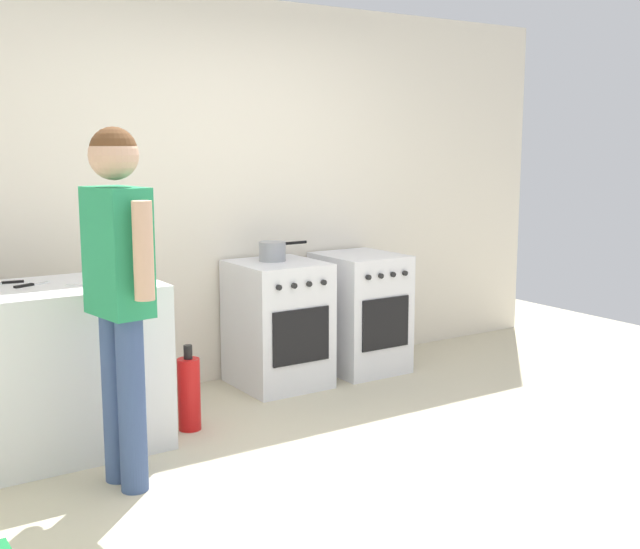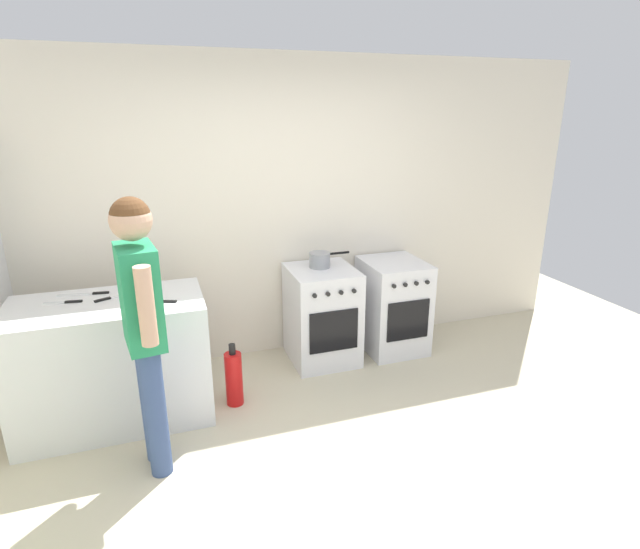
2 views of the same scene
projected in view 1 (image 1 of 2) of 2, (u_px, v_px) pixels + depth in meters
The scene contains 10 objects.
ground_plane at pixel (377, 474), 4.01m from camera, with size 8.00×8.00×0.00m, color beige.
back_wall at pixel (204, 194), 5.41m from camera, with size 6.00×0.10×2.60m, color silver.
counter_unit at pixel (34, 372), 4.20m from camera, with size 1.30×0.70×0.90m, color silver.
oven_left at pixel (278, 324), 5.44m from camera, with size 0.56×0.62×0.85m.
oven_right at pixel (360, 312), 5.81m from camera, with size 0.53×0.62×0.85m.
pot at pixel (273, 251), 5.41m from camera, with size 0.36×0.18×0.13m.
knife_paring at pixel (29, 285), 4.18m from camera, with size 0.20×0.11×0.01m.
knife_chef at pixel (99, 284), 4.22m from camera, with size 0.30×0.13×0.01m.
person at pixel (119, 274), 3.72m from camera, with size 0.25×0.57×1.71m.
fire_extinguisher at pixel (189, 393), 4.61m from camera, with size 0.13×0.13×0.50m.
Camera 1 is at (-2.32, -3.02, 1.64)m, focal length 45.00 mm.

